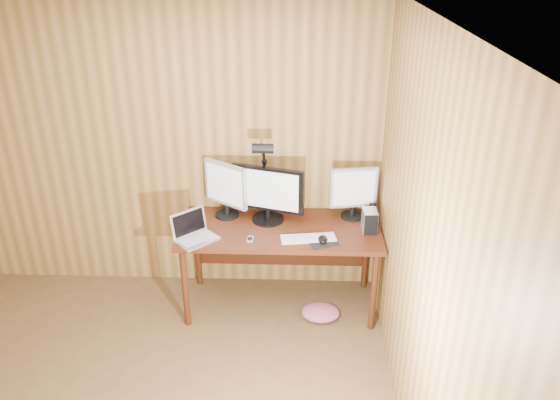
# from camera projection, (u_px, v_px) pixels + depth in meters

# --- Properties ---
(room_shell) EXTENTS (4.00, 4.00, 4.00)m
(room_shell) POSITION_uv_depth(u_px,v_px,m) (82.00, 295.00, 2.70)
(room_shell) COLOR brown
(room_shell) RESTS_ON ground
(desk) EXTENTS (1.60, 0.70, 0.75)m
(desk) POSITION_uv_depth(u_px,v_px,m) (281.00, 236.00, 4.48)
(desk) COLOR #441D0E
(desk) RESTS_ON floor
(monitor_center) EXTENTS (0.58, 0.26, 0.47)m
(monitor_center) POSITION_uv_depth(u_px,v_px,m) (268.00, 193.00, 4.37)
(monitor_center) COLOR black
(monitor_center) RESTS_ON desk
(monitor_left) EXTENTS (0.37, 0.26, 0.47)m
(monitor_left) POSITION_uv_depth(u_px,v_px,m) (226.00, 188.00, 4.43)
(monitor_left) COLOR black
(monitor_left) RESTS_ON desk
(monitor_right) EXTENTS (0.39, 0.18, 0.44)m
(monitor_right) POSITION_uv_depth(u_px,v_px,m) (353.00, 192.00, 4.42)
(monitor_right) COLOR black
(monitor_right) RESTS_ON desk
(laptop) EXTENTS (0.38, 0.38, 0.22)m
(laptop) POSITION_uv_depth(u_px,v_px,m) (193.00, 232.00, 4.18)
(laptop) COLOR silver
(laptop) RESTS_ON desk
(keyboard) EXTENTS (0.44, 0.19, 0.02)m
(keyboard) POSITION_uv_depth(u_px,v_px,m) (308.00, 238.00, 4.19)
(keyboard) COLOR silver
(keyboard) RESTS_ON desk
(mousepad) EXTENTS (0.26, 0.24, 0.00)m
(mousepad) POSITION_uv_depth(u_px,v_px,m) (323.00, 242.00, 4.15)
(mousepad) COLOR black
(mousepad) RESTS_ON desk
(mouse) EXTENTS (0.11, 0.13, 0.04)m
(mouse) POSITION_uv_depth(u_px,v_px,m) (323.00, 239.00, 4.14)
(mouse) COLOR black
(mouse) RESTS_ON mousepad
(hard_drive) EXTENTS (0.12, 0.16, 0.18)m
(hard_drive) POSITION_uv_depth(u_px,v_px,m) (370.00, 221.00, 4.28)
(hard_drive) COLOR silver
(hard_drive) RESTS_ON desk
(phone) EXTENTS (0.05, 0.09, 0.01)m
(phone) POSITION_uv_depth(u_px,v_px,m) (250.00, 239.00, 4.18)
(phone) COLOR silver
(phone) RESTS_ON desk
(speaker) EXTENTS (0.06, 0.06, 0.13)m
(speaker) POSITION_uv_depth(u_px,v_px,m) (372.00, 211.00, 4.48)
(speaker) COLOR black
(speaker) RESTS_ON desk
(desk_lamp) EXTENTS (0.16, 0.23, 0.71)m
(desk_lamp) POSITION_uv_depth(u_px,v_px,m) (264.00, 168.00, 4.33)
(desk_lamp) COLOR black
(desk_lamp) RESTS_ON desk
(fabric_pile) EXTENTS (0.33, 0.28, 0.10)m
(fabric_pile) POSITION_uv_depth(u_px,v_px,m) (321.00, 312.00, 4.50)
(fabric_pile) COLOR #BD5B75
(fabric_pile) RESTS_ON floor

